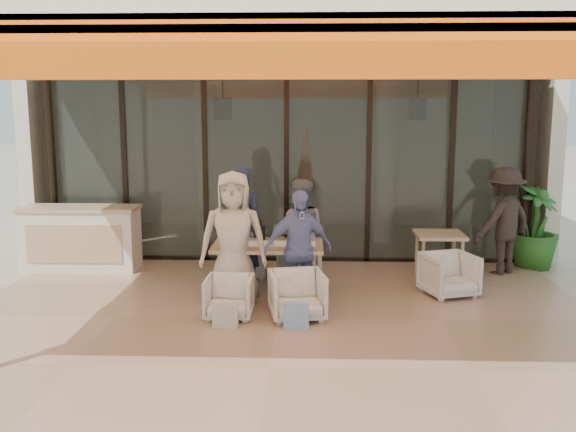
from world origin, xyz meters
name	(u,v)px	position (x,y,z in m)	size (l,w,h in m)	color
ground	(277,320)	(0.00, 0.00, 0.00)	(70.00, 70.00, 0.00)	#C6B293
terrace_floor	(277,320)	(0.00, 0.00, 0.01)	(8.00, 6.00, 0.01)	tan
terrace_structure	(275,47)	(0.00, -0.26, 3.25)	(8.00, 6.00, 3.40)	silver
glass_storefront	(287,167)	(0.00, 3.00, 1.60)	(8.08, 0.10, 3.20)	#9EADA3
interior_block	(291,125)	(0.01, 5.31, 2.23)	(9.05, 3.62, 3.52)	silver
host_counter	(81,238)	(-3.25, 2.30, 0.53)	(1.85, 0.65, 1.04)	silver
dining_table	(267,248)	(-0.19, 1.00, 0.69)	(1.50, 0.90, 0.93)	tan
chair_far_left	(245,259)	(-0.60, 1.95, 0.29)	(0.57, 0.54, 0.59)	white
chair_far_right	(300,257)	(0.24, 1.95, 0.33)	(0.65, 0.61, 0.67)	white
chair_near_left	(229,295)	(-0.60, 0.05, 0.30)	(0.57, 0.54, 0.59)	white
chair_near_right	(297,293)	(0.24, 0.05, 0.33)	(0.65, 0.61, 0.67)	white
diner_navy	(241,227)	(-0.60, 1.45, 0.89)	(0.65, 0.43, 1.78)	#1B233D
diner_grey	(299,234)	(0.24, 1.45, 0.80)	(0.77, 0.60, 1.59)	slate
diner_cream	(233,240)	(-0.60, 0.55, 0.89)	(0.87, 0.57, 1.79)	beige
diner_periwinkle	(298,249)	(0.24, 0.55, 0.78)	(0.91, 0.38, 1.55)	#707ABC
tote_bag_cream	(225,316)	(-0.60, -0.35, 0.17)	(0.30, 0.10, 0.34)	silver
tote_bag_blue	(296,316)	(0.24, -0.35, 0.17)	(0.30, 0.10, 0.34)	#99BFD8
side_table	(439,240)	(2.32, 1.83, 0.64)	(0.70, 0.70, 0.74)	tan
side_chair	(449,273)	(2.32, 1.08, 0.34)	(0.65, 0.61, 0.67)	white
standing_woman	(503,221)	(3.39, 2.31, 0.84)	(1.09, 0.63, 1.69)	black
potted_palm	(535,226)	(4.03, 2.73, 0.69)	(0.78, 0.78, 1.39)	#1E5919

